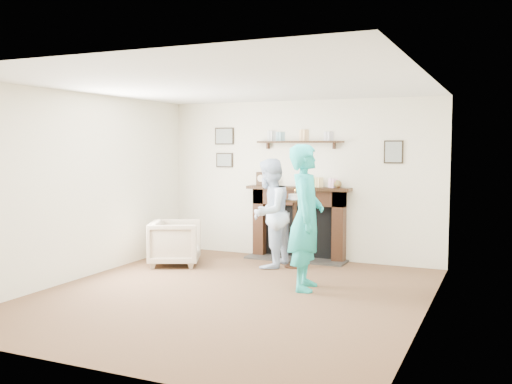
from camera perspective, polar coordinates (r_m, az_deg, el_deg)
ground at (r=6.98m, az=-2.52°, el=-10.24°), size 5.00×5.00×0.00m
room_shell at (r=7.37m, az=-0.17°, el=3.34°), size 4.54×5.02×2.52m
armchair at (r=8.74m, az=-8.05°, el=-7.22°), size 0.97×0.96×0.67m
man at (r=8.50m, az=1.32°, el=-7.51°), size 0.65×0.81×1.60m
woman at (r=7.28m, az=4.98°, el=-9.62°), size 0.56×0.73×1.81m
pedestal_table at (r=8.41m, az=3.90°, el=-2.75°), size 0.36×0.36×1.15m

